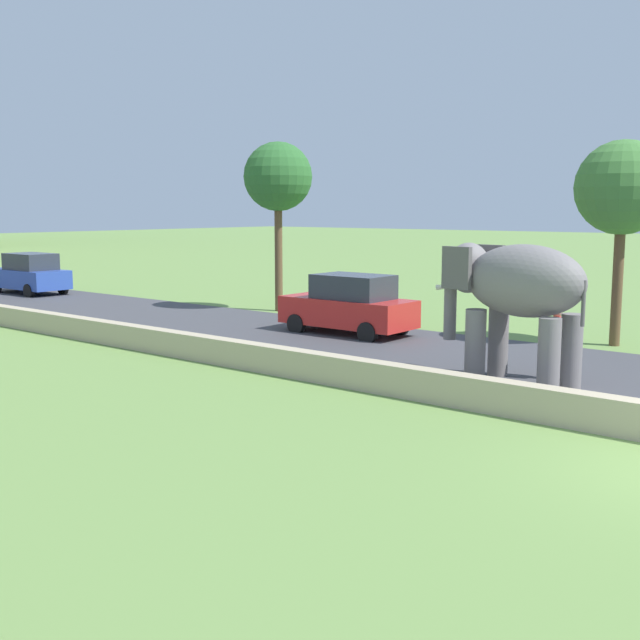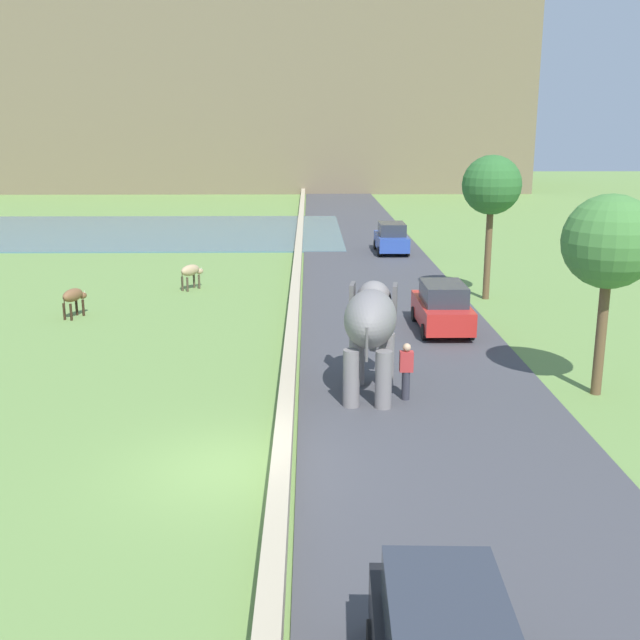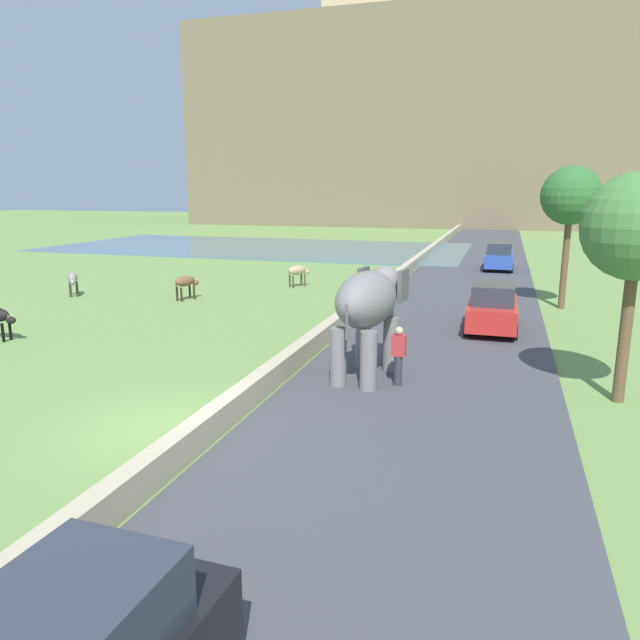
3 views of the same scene
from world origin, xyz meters
TOP-DOWN VIEW (x-y plane):
  - ground_plane at (0.00, 0.00)m, footprint 220.00×220.00m
  - road_surface at (5.00, 20.00)m, footprint 7.00×120.00m
  - barrier_wall at (1.20, 18.00)m, footprint 0.40×110.00m
  - lake at (-14.00, 37.97)m, footprint 36.00×18.00m
  - hill_distant at (-6.00, 81.90)m, footprint 64.00×28.00m
  - elephant at (3.46, 4.65)m, footprint 1.77×3.56m
  - person_beside_elephant at (4.38, 4.10)m, footprint 0.36×0.22m
  - car_blue at (6.58, 28.62)m, footprint 1.80×4.00m
  - car_red at (6.57, 11.30)m, footprint 1.80×4.00m
  - cow_brown at (-7.29, 13.56)m, footprint 0.78×1.42m
  - cow_tan at (-3.54, 18.70)m, footprint 1.06×1.34m
  - tree_near at (9.38, 16.62)m, footprint 2.46×2.46m
  - tree_mid at (9.74, 4.62)m, footprint 2.51×2.51m

SIDE VIEW (x-z plane):
  - ground_plane at x=0.00m, z-range 0.00..0.00m
  - road_surface at x=5.00m, z-range 0.00..0.06m
  - lake at x=-14.00m, z-range 0.00..0.08m
  - barrier_wall at x=1.20m, z-range 0.00..0.62m
  - cow_brown at x=-7.29m, z-range 0.26..1.41m
  - cow_tan at x=-3.54m, z-range 0.26..1.41m
  - person_beside_elephant at x=4.38m, z-range 0.06..1.69m
  - car_blue at x=6.58m, z-range 0.00..1.80m
  - car_red at x=6.57m, z-range 0.00..1.80m
  - elephant at x=3.46m, z-range 0.54..3.53m
  - tree_mid at x=9.74m, z-range 1.46..6.98m
  - tree_near at x=9.38m, z-range 1.75..7.82m
  - hill_distant at x=-6.00m, z-range 0.00..27.86m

